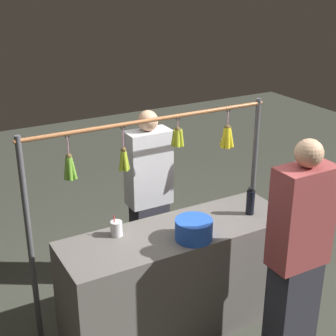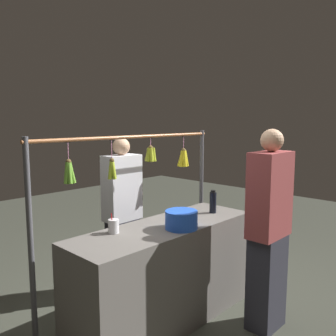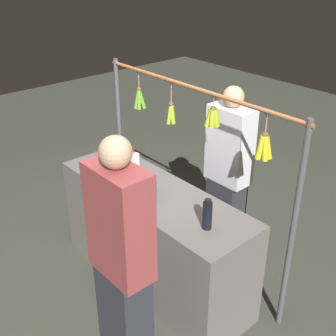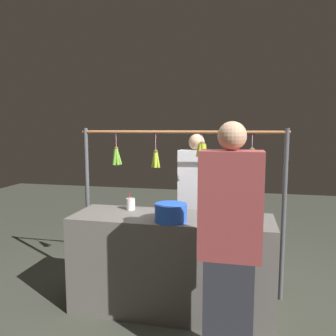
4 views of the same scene
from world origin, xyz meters
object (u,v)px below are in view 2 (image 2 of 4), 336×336
Objects in this scene: water_bottle at (213,202)px; blue_bucket at (181,220)px; vendor_person at (122,217)px; drink_cup at (114,226)px; customer_person at (268,232)px.

water_bottle reaches higher than blue_bucket.
vendor_person is (0.51, -0.79, -0.20)m from water_bottle.
customer_person reaches higher than drink_cup.
blue_bucket is at bearing 11.15° from water_bottle.
vendor_person is at bearing -57.32° from water_bottle.
vendor_person is 0.94× the size of customer_person.
customer_person is at bearing 139.17° from drink_cup.
customer_person is (-0.99, 0.85, -0.09)m from drink_cup.
drink_cup is at bearing -10.60° from water_bottle.
blue_bucket is at bearing 83.86° from vendor_person.
water_bottle is 0.62m from blue_bucket.
blue_bucket is 0.16× the size of customer_person.
water_bottle is at bearing 169.40° from drink_cup.
customer_person is at bearing 106.20° from vendor_person.
water_bottle is 1.10m from drink_cup.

